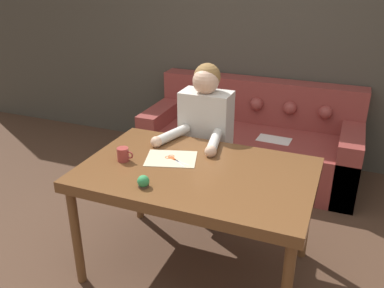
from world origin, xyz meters
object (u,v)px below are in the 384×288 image
at_px(dining_table, 197,179).
at_px(couch, 251,142).
at_px(pin_cushion, 143,182).
at_px(person, 205,145).
at_px(mug, 123,155).
at_px(scissors, 173,159).

relative_size(dining_table, couch, 0.70).
bearing_deg(pin_cushion, person, 88.30).
xyz_separation_m(dining_table, person, (-0.18, 0.63, -0.05)).
bearing_deg(dining_table, person, 105.54).
height_order(dining_table, mug, mug).
xyz_separation_m(dining_table, scissors, (-0.19, 0.07, 0.07)).
relative_size(scissors, pin_cushion, 2.69).
relative_size(dining_table, mug, 12.74).
bearing_deg(scissors, couch, 83.90).
bearing_deg(pin_cushion, mug, 138.67).
bearing_deg(scissors, dining_table, -20.87).
height_order(couch, person, person).
relative_size(person, pin_cushion, 17.87).
bearing_deg(pin_cushion, couch, 84.79).
relative_size(mug, pin_cushion, 1.58).
bearing_deg(couch, dining_table, -88.83).
distance_m(person, mug, 0.78).
distance_m(dining_table, person, 0.66).
xyz_separation_m(scissors, pin_cushion, (-0.01, -0.39, 0.03)).
distance_m(dining_table, mug, 0.50).
xyz_separation_m(couch, scissors, (-0.16, -1.50, 0.46)).
distance_m(scissors, mug, 0.33).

